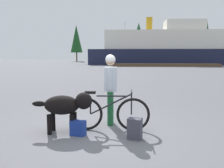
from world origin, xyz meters
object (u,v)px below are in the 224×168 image
(handbag_pannier, at_px, (78,128))
(sailboat_moored, at_px, (125,62))
(bicycle, at_px, (109,113))
(ferry_boat, at_px, (168,48))
(person_cyclist, at_px, (110,83))
(backpack, at_px, (135,129))
(dog, at_px, (66,105))

(handbag_pannier, xyz_separation_m, sailboat_moored, (0.72, 38.10, 0.34))
(bicycle, relative_size, ferry_boat, 0.07)
(bicycle, distance_m, handbag_pannier, 0.78)
(bicycle, xyz_separation_m, handbag_pannier, (-0.64, -0.37, -0.25))
(person_cyclist, distance_m, handbag_pannier, 1.40)
(backpack, height_order, handbag_pannier, backpack)
(backpack, relative_size, handbag_pannier, 1.34)
(person_cyclist, xyz_separation_m, sailboat_moored, (0.08, 37.23, -0.55))
(backpack, distance_m, ferry_boat, 39.21)
(handbag_pannier, bearing_deg, ferry_boat, 77.55)
(sailboat_moored, bearing_deg, person_cyclist, -90.12)
(handbag_pannier, distance_m, ferry_boat, 39.30)
(bicycle, bearing_deg, sailboat_moored, 89.88)
(bicycle, distance_m, ferry_boat, 38.80)
(handbag_pannier, bearing_deg, dog, 150.93)
(bicycle, relative_size, handbag_pannier, 5.68)
(ferry_boat, bearing_deg, backpack, -100.67)
(ferry_boat, bearing_deg, dog, -102.91)
(handbag_pannier, relative_size, sailboat_moored, 0.04)
(person_cyclist, distance_m, backpack, 1.43)
(handbag_pannier, height_order, ferry_boat, ferry_boat)
(person_cyclist, bearing_deg, sailboat_moored, 89.88)
(backpack, bearing_deg, ferry_boat, 79.33)
(ferry_boat, bearing_deg, person_cyclist, -101.79)
(handbag_pannier, bearing_deg, backpack, -7.25)
(bicycle, relative_size, person_cyclist, 1.06)
(person_cyclist, height_order, backpack, person_cyclist)
(person_cyclist, xyz_separation_m, backpack, (0.57, -1.02, -0.83))
(handbag_pannier, bearing_deg, person_cyclist, 53.63)
(dog, bearing_deg, handbag_pannier, -29.07)
(dog, relative_size, sailboat_moored, 0.18)
(dog, distance_m, sailboat_moored, 37.95)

